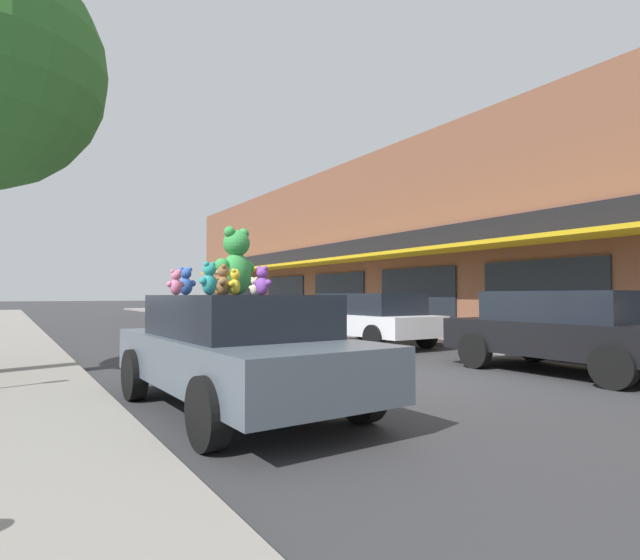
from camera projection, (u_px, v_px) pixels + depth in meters
ground_plane at (393, 379)px, 8.29m from camera, size 260.00×260.00×0.00m
sidewalk_far at (587, 353)px, 11.38m from camera, size 2.96×90.00×0.13m
storefront_row at (460, 247)px, 23.17m from camera, size 11.74×40.36×7.33m
plush_art_car at (237, 348)px, 6.04m from camera, size 2.06×4.27×1.39m
teddy_bear_giant at (236, 262)px, 6.11m from camera, size 0.63×0.45×0.83m
teddy_bear_blue at (186, 281)px, 6.70m from camera, size 0.29×0.18×0.38m
teddy_bear_pink at (176, 283)px, 6.36m from camera, size 0.25×0.16×0.33m
teddy_bear_brown at (223, 280)px, 5.42m from camera, size 0.18×0.25×0.34m
teddy_bear_teal at (209, 279)px, 5.12m from camera, size 0.25×0.20×0.34m
teddy_bear_black at (234, 287)px, 6.36m from camera, size 0.16×0.15×0.22m
teddy_bear_orange at (218, 286)px, 6.55m from camera, size 0.15×0.17×0.24m
teddy_bear_purple at (262, 281)px, 5.43m from camera, size 0.18×0.24×0.32m
teddy_bear_cream at (254, 286)px, 6.73m from camera, size 0.15×0.18×0.24m
teddy_bear_yellow at (235, 282)px, 5.44m from camera, size 0.19×0.19×0.29m
parked_car_far_left at (566, 329)px, 8.92m from camera, size 2.04×4.13×1.47m
parked_car_far_center at (369, 317)px, 13.78m from camera, size 1.95×4.27×1.44m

